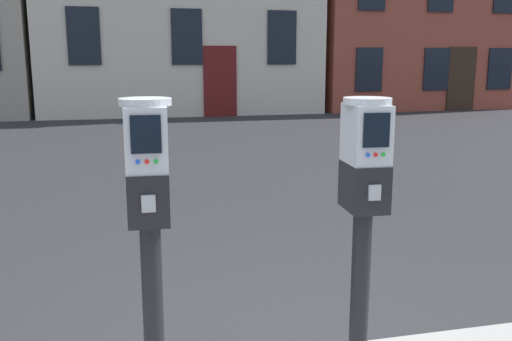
# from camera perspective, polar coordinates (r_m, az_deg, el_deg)

# --- Properties ---
(parking_meter_near_kerb) EXTENTS (0.23, 0.26, 1.47)m
(parking_meter_near_kerb) POSITION_cam_1_polar(r_m,az_deg,el_deg) (2.42, -10.79, -3.67)
(parking_meter_near_kerb) COLOR black
(parking_meter_near_kerb) RESTS_ON sidewalk_slab
(parking_meter_twin_adjacent) EXTENTS (0.23, 0.26, 1.46)m
(parking_meter_twin_adjacent) POSITION_cam_1_polar(r_m,az_deg,el_deg) (2.65, 10.87, -2.57)
(parking_meter_twin_adjacent) COLOR black
(parking_meter_twin_adjacent) RESTS_ON sidewalk_slab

